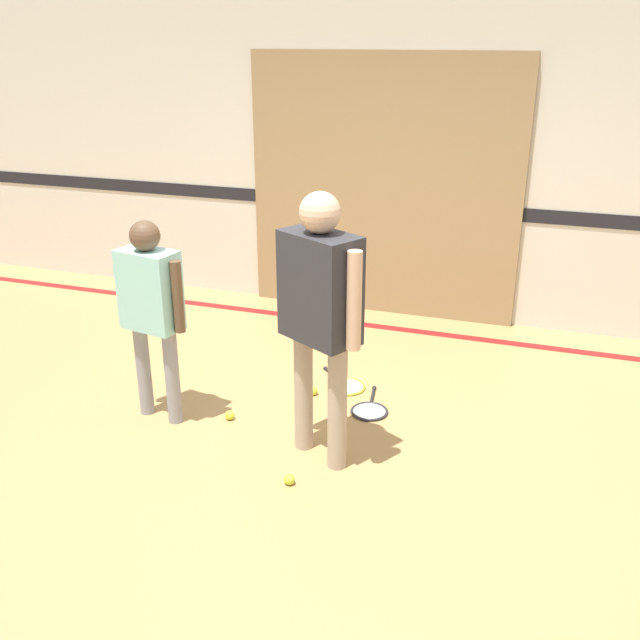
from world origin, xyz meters
The scene contains 11 objects.
ground_plane centered at (0.00, 0.00, 0.00)m, with size 16.00×16.00×0.00m, color tan.
wall_back centered at (0.00, 2.62, 1.60)m, with size 16.00×0.07×3.20m.
wall_panel centered at (-0.09, 2.56, 1.18)m, with size 2.49×0.05×2.35m.
floor_stripe centered at (0.00, 2.15, 0.00)m, with size 14.40×0.10×0.01m.
person_instructor centered at (0.19, -0.04, 1.04)m, with size 0.57×0.45×1.68m.
person_student_left centered at (-1.01, 0.07, 0.86)m, with size 0.52×0.28×1.39m.
racket_spare_on_floor centered at (0.07, 0.92, 0.01)m, with size 0.47×0.47×0.03m.
racket_second_spare centered at (0.34, 0.61, 0.01)m, with size 0.31×0.53×0.03m.
tennis_ball_near_instructor centered at (0.12, -0.39, 0.03)m, with size 0.07×0.07×0.07m, color #CCE038.
tennis_ball_by_spare_racket centered at (-0.12, 0.71, 0.03)m, with size 0.07×0.07×0.07m, color #CCE038.
tennis_ball_stray_left centered at (-0.54, 0.19, 0.03)m, with size 0.07×0.07×0.07m, color #CCE038.
Camera 1 is at (1.43, -3.69, 2.47)m, focal length 40.00 mm.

